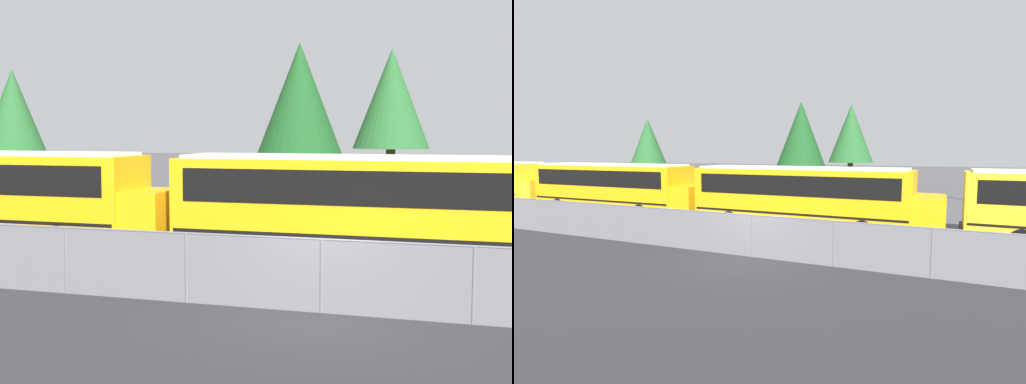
# 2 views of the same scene
# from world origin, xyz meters

# --- Properties ---
(ground_plane) EXTENTS (200.00, 200.00, 0.00)m
(ground_plane) POSITION_xyz_m (0.00, 0.00, 0.00)
(ground_plane) COLOR #4C4C4F
(road_strip) EXTENTS (107.66, 12.00, 0.01)m
(road_strip) POSITION_xyz_m (0.00, -6.00, 0.00)
(road_strip) COLOR #2B2B2D
(road_strip) RESTS_ON ground_plane
(fence) EXTENTS (73.73, 0.07, 1.60)m
(fence) POSITION_xyz_m (0.00, -0.00, 0.82)
(fence) COLOR #9EA0A5
(fence) RESTS_ON ground_plane
(school_bus_1) EXTENTS (11.76, 2.49, 3.17)m
(school_bus_1) POSITION_xyz_m (-11.91, 5.14, 1.89)
(school_bus_1) COLOR #EDA80F
(school_bus_1) RESTS_ON ground_plane
(school_bus_2) EXTENTS (11.76, 2.49, 3.17)m
(school_bus_2) POSITION_xyz_m (0.29, 5.01, 1.89)
(school_bus_2) COLOR #EDA80F
(school_bus_2) RESTS_ON ground_plane
(tree_0) EXTENTS (3.58, 3.58, 7.67)m
(tree_0) POSITION_xyz_m (-0.82, 19.37, 5.31)
(tree_0) COLOR #51381E
(tree_0) RESTS_ON ground_plane
(tree_1) EXTENTS (3.67, 3.67, 7.22)m
(tree_1) POSITION_xyz_m (-21.32, 19.02, 4.80)
(tree_1) COLOR #51381E
(tree_1) RESTS_ON ground_plane
(tree_3) EXTENTS (4.76, 4.76, 8.28)m
(tree_3) POSITION_xyz_m (-5.56, 20.68, 5.17)
(tree_3) COLOR #51381E
(tree_3) RESTS_ON ground_plane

